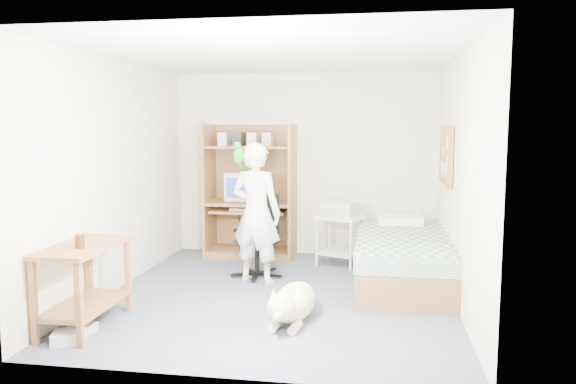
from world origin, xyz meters
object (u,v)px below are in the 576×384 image
object	(u,v)px
office_chair	(259,247)
printer_cart	(340,232)
side_desk	(84,273)
person	(256,213)
dog	(293,303)
computer_hutch	(251,197)
bed	(403,259)

from	to	relation	value
office_chair	printer_cart	xyz separation A→B (m)	(0.92, 0.66, 0.08)
side_desk	office_chair	bearing A→B (deg)	58.78
side_desk	printer_cart	bearing A→B (deg)	51.15
person	dog	world-z (taller)	person
person	printer_cart	world-z (taller)	person
computer_hutch	printer_cart	bearing A→B (deg)	-15.65
computer_hutch	dog	bearing A→B (deg)	-69.16
computer_hutch	bed	size ratio (longest dim) A/B	0.89
bed	office_chair	xyz separation A→B (m)	(-1.68, 0.11, 0.06)
bed	printer_cart	xyz separation A→B (m)	(-0.76, 0.78, 0.14)
computer_hutch	side_desk	distance (m)	3.08
bed	person	distance (m)	1.73
office_chair	computer_hutch	bearing A→B (deg)	121.46
bed	office_chair	bearing A→B (deg)	176.13
office_chair	bed	bearing A→B (deg)	10.00
computer_hutch	office_chair	distance (m)	1.16
computer_hutch	side_desk	world-z (taller)	computer_hutch
bed	dog	size ratio (longest dim) A/B	1.84
dog	side_desk	bearing A→B (deg)	-159.34
office_chair	dog	world-z (taller)	office_chair
person	dog	bearing A→B (deg)	130.37
bed	printer_cart	bearing A→B (deg)	134.54
person	printer_cart	size ratio (longest dim) A/B	2.45
bed	dog	world-z (taller)	bed
printer_cart	computer_hutch	bearing A→B (deg)	-174.65
bed	person	xyz separation A→B (m)	(-1.64, -0.19, 0.51)
computer_hutch	dog	world-z (taller)	computer_hutch
computer_hutch	side_desk	bearing A→B (deg)	-106.14
computer_hutch	office_chair	bearing A→B (deg)	-72.42
office_chair	person	bearing A→B (deg)	-69.06
computer_hutch	side_desk	xyz separation A→B (m)	(-0.85, -2.94, -0.33)
computer_hutch	person	size ratio (longest dim) A/B	1.12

